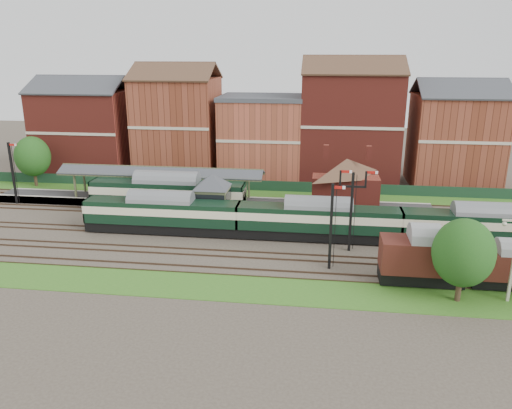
# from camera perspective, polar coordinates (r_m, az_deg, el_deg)

# --- Properties ---
(ground) EXTENTS (160.00, 160.00, 0.00)m
(ground) POSITION_cam_1_polar(r_m,az_deg,el_deg) (53.65, -2.49, -3.61)
(ground) COLOR #473D33
(ground) RESTS_ON ground
(grass_back) EXTENTS (90.00, 4.50, 0.06)m
(grass_back) POSITION_cam_1_polar(r_m,az_deg,el_deg) (68.63, -0.23, 1.18)
(grass_back) COLOR #2D6619
(grass_back) RESTS_ON ground
(grass_front) EXTENTS (90.00, 5.00, 0.06)m
(grass_front) POSITION_cam_1_polar(r_m,az_deg,el_deg) (42.87, -5.25, -9.28)
(grass_front) COLOR #2D6619
(grass_front) RESTS_ON ground
(fence) EXTENTS (90.00, 0.12, 1.50)m
(fence) POSITION_cam_1_polar(r_m,az_deg,el_deg) (70.35, -0.01, 2.19)
(fence) COLOR #193823
(fence) RESTS_ON ground
(platform) EXTENTS (55.00, 3.40, 1.00)m
(platform) POSITION_cam_1_polar(r_m,az_deg,el_deg) (63.46, -5.46, 0.17)
(platform) COLOR #2D2D2D
(platform) RESTS_ON ground
(signal_box) EXTENTS (5.40, 5.40, 6.00)m
(signal_box) POSITION_cam_1_polar(r_m,az_deg,el_deg) (56.19, -4.99, 0.77)
(signal_box) COLOR #536749
(signal_box) RESTS_ON ground
(brick_hut) EXTENTS (3.20, 2.64, 2.94)m
(brick_hut) POSITION_cam_1_polar(r_m,az_deg,el_deg) (55.69, 3.14, -1.50)
(brick_hut) COLOR brown
(brick_hut) RESTS_ON ground
(station_building) EXTENTS (8.10, 8.10, 5.90)m
(station_building) POSITION_cam_1_polar(r_m,az_deg,el_deg) (61.09, 10.22, 2.66)
(station_building) COLOR maroon
(station_building) RESTS_ON platform
(canopy) EXTENTS (26.00, 3.89, 4.08)m
(canopy) POSITION_cam_1_polar(r_m,az_deg,el_deg) (63.97, -10.82, 3.87)
(canopy) COLOR #4A5233
(canopy) RESTS_ON platform
(semaphore_bracket) EXTENTS (3.60, 0.25, 8.18)m
(semaphore_bracket) POSITION_cam_1_polar(r_m,az_deg,el_deg) (49.14, 10.89, -0.19)
(semaphore_bracket) COLOR black
(semaphore_bracket) RESTS_ON ground
(semaphore_platform_end) EXTENTS (1.23, 0.25, 8.00)m
(semaphore_platform_end) POSITION_cam_1_polar(r_m,az_deg,el_deg) (70.79, -26.05, 3.34)
(semaphore_platform_end) COLOR black
(semaphore_platform_end) RESTS_ON ground
(semaphore_siding) EXTENTS (1.23, 0.25, 8.00)m
(semaphore_siding) POSITION_cam_1_polar(r_m,az_deg,el_deg) (44.93, 8.60, -2.40)
(semaphore_siding) COLOR black
(semaphore_siding) RESTS_ON ground
(town_backdrop) EXTENTS (69.00, 10.00, 16.00)m
(town_backdrop) POSITION_cam_1_polar(r_m,az_deg,el_deg) (75.83, 0.54, 8.14)
(town_backdrop) COLOR maroon
(town_backdrop) RESTS_ON ground
(dmu_train) EXTENTS (50.33, 2.65, 3.87)m
(dmu_train) POSITION_cam_1_polar(r_m,az_deg,el_deg) (52.15, 7.10, -1.70)
(dmu_train) COLOR black
(dmu_train) RESTS_ON ground
(platform_railcar) EXTENTS (18.67, 2.94, 4.30)m
(platform_railcar) POSITION_cam_1_polar(r_m,az_deg,el_deg) (60.97, -10.05, 1.23)
(platform_railcar) COLOR black
(platform_railcar) RESTS_ON ground
(goods_van_a) EXTENTS (6.88, 2.98, 4.17)m
(goods_van_a) POSITION_cam_1_polar(r_m,az_deg,el_deg) (44.60, 18.41, -5.78)
(goods_van_a) COLOR black
(goods_van_a) RESTS_ON ground
(goods_van_b) EXTENTS (5.59, 2.42, 3.39)m
(goods_van_b) POSITION_cam_1_polar(r_m,az_deg,el_deg) (46.61, 26.70, -6.34)
(goods_van_b) COLOR black
(goods_van_b) RESTS_ON ground
(tree_far) EXTENTS (4.71, 4.71, 6.88)m
(tree_far) POSITION_cam_1_polar(r_m,az_deg,el_deg) (41.84, 22.62, -5.13)
(tree_far) COLOR #382619
(tree_far) RESTS_ON ground
(tree_back) EXTENTS (4.98, 4.98, 7.28)m
(tree_back) POSITION_cam_1_polar(r_m,az_deg,el_deg) (78.70, -24.18, 5.03)
(tree_back) COLOR #382619
(tree_back) RESTS_ON ground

